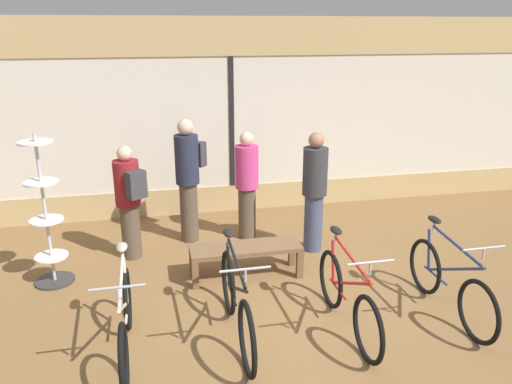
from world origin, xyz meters
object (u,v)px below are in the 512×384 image
bicycle_far_right (449,283)px  customer_near_bench (188,176)px  display_bench (246,251)px  bicycle_far_left (125,321)px  bicycle_right (347,298)px  accessory_rack (47,225)px  customer_by_window (314,190)px  customer_mid_floor (247,184)px  customer_near_rack (129,199)px  bicycle_left (236,304)px

bicycle_far_right → customer_near_bench: size_ratio=0.92×
display_bench → bicycle_far_left: bearing=-137.0°
bicycle_right → accessory_rack: (-3.18, 1.74, 0.40)m
bicycle_far_right → customer_near_bench: 3.75m
customer_by_window → customer_mid_floor: size_ratio=1.05×
accessory_rack → bicycle_far_left: bearing=-61.1°
bicycle_right → display_bench: bearing=120.3°
display_bench → customer_near_rack: 1.74m
bicycle_far_left → bicycle_left: (1.09, 0.05, 0.02)m
customer_by_window → customer_near_bench: (-1.67, 0.72, 0.09)m
bicycle_right → bicycle_far_right: size_ratio=1.00×
bicycle_left → customer_mid_floor: size_ratio=1.10×
customer_near_rack → bicycle_far_left: bearing=-90.4°
bicycle_far_right → customer_near_rack: customer_near_rack is taller
customer_near_rack → customer_mid_floor: size_ratio=0.97×
accessory_rack → customer_near_bench: (1.79, 0.95, 0.22)m
bicycle_far_left → accessory_rack: accessory_rack is taller
display_bench → customer_by_window: 1.35m
bicycle_far_right → accessory_rack: size_ratio=0.89×
bicycle_right → accessory_rack: 3.65m
bicycle_far_left → customer_near_rack: customer_near_rack is taller
bicycle_left → customer_mid_floor: 2.62m
accessory_rack → customer_near_rack: size_ratio=1.20×
bicycle_far_left → customer_near_bench: bearing=72.2°
bicycle_far_right → customer_near_rack: size_ratio=1.06×
bicycle_far_right → display_bench: size_ratio=1.20×
customer_near_rack → customer_mid_floor: (1.68, 0.34, 0.00)m
bicycle_right → customer_near_bench: size_ratio=0.91×
bicycle_far_left → bicycle_far_right: bearing=0.3°
accessory_rack → display_bench: 2.44m
bicycle_right → customer_mid_floor: size_ratio=1.03×
customer_near_rack → customer_by_window: 2.52m
display_bench → customer_near_bench: bearing=114.0°
bicycle_far_right → display_bench: bearing=146.7°
accessory_rack → bicycle_far_right: bearing=-21.0°
display_bench → customer_near_rack: bearing=148.4°
accessory_rack → customer_mid_floor: accessory_rack is taller
bicycle_right → display_bench: 1.60m
bicycle_left → customer_mid_floor: (0.61, 2.51, 0.46)m
accessory_rack → customer_by_window: size_ratio=1.11×
bicycle_far_right → customer_near_rack: (-3.43, 2.19, 0.47)m
accessory_rack → customer_near_bench: bearing=27.9°
bicycle_far_left → customer_near_rack: size_ratio=1.08×
customer_mid_floor → bicycle_left: bearing=-103.6°
accessory_rack → customer_near_bench: 2.04m
bicycle_far_left → customer_by_window: customer_by_window is taller
customer_near_rack → bicycle_far_right: bearing=-32.6°
customer_by_window → bicycle_far_left: bearing=-142.6°
customer_mid_floor → bicycle_far_right: bearing=-55.3°
bicycle_far_left → display_bench: (1.43, 1.34, -0.03)m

